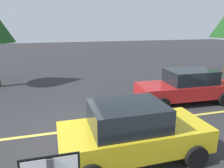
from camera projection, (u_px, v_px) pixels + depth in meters
ground_plane at (63, 132)px, 7.54m from camera, size 80.00×80.00×0.00m
lane_marking_centre at (142, 122)px, 8.32m from camera, size 28.00×0.16×0.01m
car_yellow_behind_van at (132, 132)px, 5.89m from camera, size 4.11×1.96×1.63m
car_red_crossing at (186, 86)px, 10.25m from camera, size 4.63×2.06×1.59m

